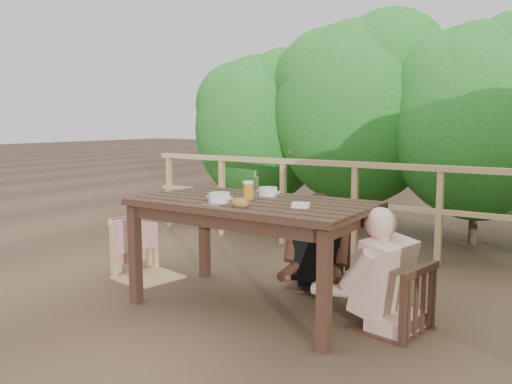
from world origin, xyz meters
The scene contains 16 objects.
ground centered at (0.00, 0.00, 0.00)m, with size 60.00×60.00×0.00m, color brown.
table centered at (0.00, 0.00, 0.41)m, with size 1.79×1.01×0.83m, color #341F15.
chair_left centered at (-1.22, 0.09, 0.52)m, with size 0.52×0.52×1.04m, color tan.
chair_far centered at (0.20, 0.77, 0.52)m, with size 0.52×0.52×1.04m, color #341F15.
chair_right centered at (1.07, 0.15, 0.46)m, with size 0.46×0.46×0.92m, color #341F15.
woman centered at (0.20, 0.79, 0.64)m, with size 0.52×0.63×1.28m, color black, non-canonical shape.
diner_right centered at (1.10, 0.15, 0.70)m, with size 0.56×0.69×1.39m, color #DBAC95, non-canonical shape.
railing centered at (0.00, 2.00, 0.51)m, with size 5.60×0.10×1.01m, color tan.
hedge_row centered at (0.40, 3.20, 1.90)m, with size 6.60×1.60×3.80m, color #246F22, non-canonical shape.
soup_near centered at (-0.14, -0.24, 0.87)m, with size 0.27×0.27×0.09m, color silver.
soup_far centered at (-0.03, 0.27, 0.87)m, with size 0.26×0.26×0.09m, color white.
bread_roll centered at (0.10, -0.30, 0.87)m, with size 0.14×0.10×0.08m, color #A76530.
beer_glass centered at (-0.05, 0.03, 0.91)m, with size 0.08×0.08×0.16m, color gold.
bottle centered at (-0.02, 0.07, 0.94)m, with size 0.06×0.06×0.24m, color silver.
tumbler centered at (0.14, -0.27, 0.86)m, with size 0.06×0.06×0.07m, color silver.
butter_tub centered at (0.48, -0.11, 0.85)m, with size 0.12×0.08×0.05m, color silver.
Camera 1 is at (2.20, -3.29, 1.44)m, focal length 36.82 mm.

